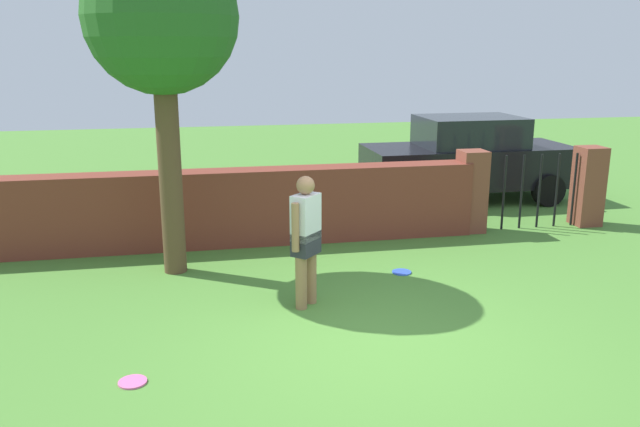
{
  "coord_description": "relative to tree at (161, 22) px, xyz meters",
  "views": [
    {
      "loc": [
        -1.84,
        -6.14,
        3.09
      ],
      "look_at": [
        -0.29,
        1.76,
        1.0
      ],
      "focal_mm": 36.23,
      "sensor_mm": 36.0,
      "label": 1
    }
  ],
  "objects": [
    {
      "name": "frisbee_pink",
      "position": [
        -0.34,
        -3.14,
        -3.39
      ],
      "size": [
        0.27,
        0.27,
        0.02
      ],
      "primitive_type": "cylinder",
      "color": "pink",
      "rests_on": "ground"
    },
    {
      "name": "tree",
      "position": [
        0.0,
        0.0,
        0.0
      ],
      "size": [
        2.01,
        2.01,
        4.47
      ],
      "color": "brown",
      "rests_on": "ground"
    },
    {
      "name": "brick_wall",
      "position": [
        0.68,
        1.13,
        -2.79
      ],
      "size": [
        8.3,
        0.5,
        1.22
      ],
      "primitive_type": "cube",
      "color": "brown",
      "rests_on": "ground"
    },
    {
      "name": "ground_plane",
      "position": [
        2.18,
        -2.75,
        -3.4
      ],
      "size": [
        40.0,
        40.0,
        0.0
      ],
      "primitive_type": "plane",
      "color": "#4C8433"
    },
    {
      "name": "car",
      "position": [
        5.85,
        3.37,
        -2.53
      ],
      "size": [
        4.22,
        1.95,
        1.72
      ],
      "rotation": [
        0.0,
        0.0,
        3.15
      ],
      "color": "black",
      "rests_on": "ground"
    },
    {
      "name": "person",
      "position": [
        1.6,
        -1.59,
        -2.5
      ],
      "size": [
        0.41,
        0.42,
        1.62
      ],
      "rotation": [
        0.0,
        0.0,
        -2.31
      ],
      "color": "#9E704C",
      "rests_on": "ground"
    },
    {
      "name": "fence_gate",
      "position": [
        6.04,
        1.13,
        -2.7
      ],
      "size": [
        2.64,
        0.44,
        1.4
      ],
      "color": "brown",
      "rests_on": "ground"
    },
    {
      "name": "frisbee_blue",
      "position": [
        3.12,
        -0.68,
        -3.39
      ],
      "size": [
        0.27,
        0.27,
        0.02
      ],
      "primitive_type": "cylinder",
      "color": "blue",
      "rests_on": "ground"
    }
  ]
}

